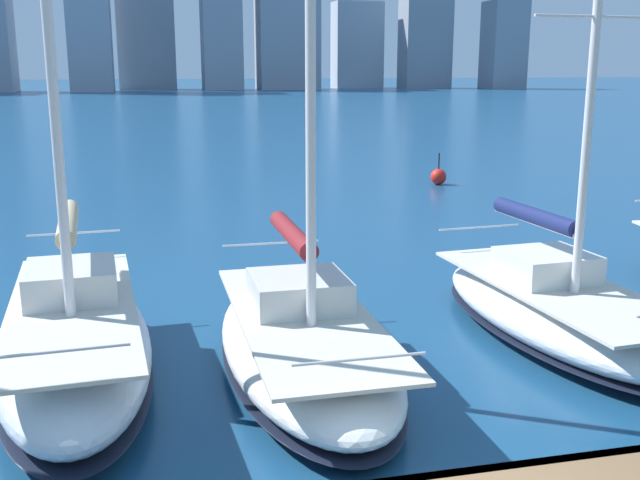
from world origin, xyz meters
The scene contains 5 objects.
city_skyline centered at (11.32, -161.14, 17.71)m, with size 168.44×20.84×50.61m.
sailboat_navy centered at (-4.59, -6.51, 0.62)m, with size 3.17×7.12×9.24m.
sailboat_maroon centered at (0.54, -5.77, 0.67)m, with size 2.73×7.08×11.97m.
sailboat_tan centered at (4.28, -6.36, 0.78)m, with size 2.88×7.53×11.86m.
channel_buoy centered at (-9.61, -24.93, 0.36)m, with size 0.70×0.70×1.40m.
Camera 1 is at (2.99, 5.86, 5.15)m, focal length 42.00 mm.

